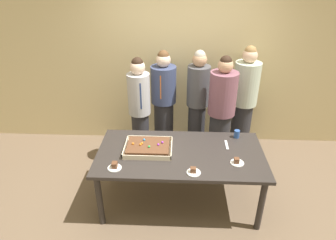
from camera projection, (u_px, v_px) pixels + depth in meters
name	position (u px, v px, depth m)	size (l,w,h in m)	color
ground_plane	(179.00, 200.00, 3.81)	(12.00, 12.00, 0.00)	brown
interior_back_panel	(182.00, 52.00, 4.51)	(8.00, 0.12, 3.00)	#CCB784
party_table	(180.00, 158.00, 3.49)	(1.96, 0.99, 0.74)	#2D2826
sheet_cake	(148.00, 147.00, 3.49)	(0.56, 0.43, 0.10)	beige
plated_slice_near_left	(115.00, 166.00, 3.19)	(0.15, 0.15, 0.07)	white
plated_slice_near_right	(237.00, 162.00, 3.26)	(0.15, 0.15, 0.07)	white
plated_slice_far_left	(193.00, 171.00, 3.12)	(0.15, 0.15, 0.06)	white
drink_cup_nearest	(237.00, 134.00, 3.74)	(0.07, 0.07, 0.10)	#2D5199
cake_server_utensil	(227.00, 145.00, 3.60)	(0.03, 0.20, 0.01)	silver
person_serving_front	(197.00, 102.00, 4.40)	(0.33, 0.33, 1.65)	#28282D
person_green_shirt_behind	(164.00, 102.00, 4.47)	(0.37, 0.37, 1.63)	#28282D
person_striped_tie_right	(140.00, 110.00, 4.19)	(0.31, 0.31, 1.62)	#28282D
person_far_right_suit	(244.00, 100.00, 4.44)	(0.38, 0.38, 1.70)	#28282D
person_left_edge_reaching	(221.00, 113.00, 4.09)	(0.37, 0.37, 1.67)	#28282D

